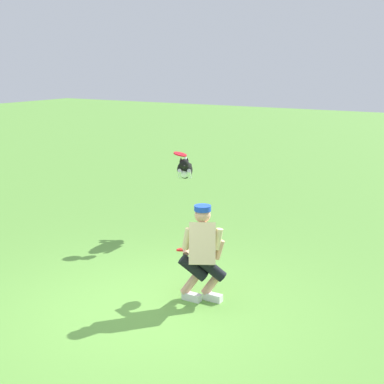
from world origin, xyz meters
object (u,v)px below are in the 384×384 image
person (202,251)px  dog (185,170)px  frisbee_flying (180,154)px  frisbee_held (185,249)px

person → dog: 3.07m
person → frisbee_flying: 2.90m
person → dog: size_ratio=1.44×
person → frisbee_flying: (1.72, -2.19, 0.81)m
person → dog: dog is taller
dog → frisbee_flying: frisbee_flying is taller
person → frisbee_flying: bearing=9.1°
person → frisbee_held: bearing=38.4°
dog → frisbee_held: 2.77m
dog → frisbee_flying: size_ratio=3.78×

